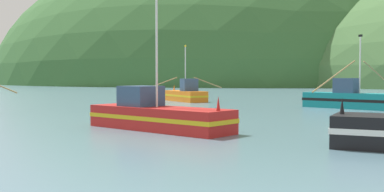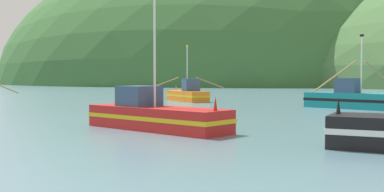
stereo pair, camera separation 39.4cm
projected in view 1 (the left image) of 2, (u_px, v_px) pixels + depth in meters
hill_far_left at (233, 83)px, 188.03m from camera, size 189.85×151.88×106.49m
hill_far_center at (256, 82)px, 212.37m from camera, size 104.19×83.35×97.44m
fishing_boat_red at (157, 115)px, 25.25m from camera, size 8.86×6.71×7.39m
fishing_boat_orange at (186, 94)px, 53.31m from camera, size 7.72×6.52×6.43m
fishing_boat_teal at (357, 99)px, 41.10m from camera, size 9.47×13.60×6.53m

